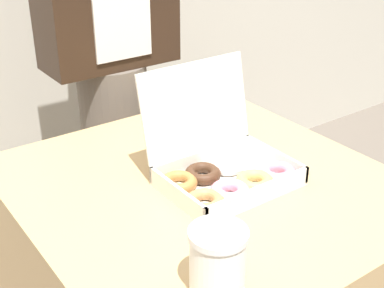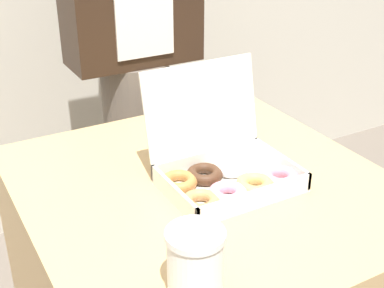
# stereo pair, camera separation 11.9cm
# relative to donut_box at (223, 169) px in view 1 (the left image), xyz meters

# --- Properties ---
(donut_box) EXTENTS (0.32, 0.27, 0.26)m
(donut_box) POSITION_rel_donut_box_xyz_m (0.00, 0.00, 0.00)
(donut_box) COLOR white
(donut_box) RESTS_ON table
(coffee_cup) EXTENTS (0.10, 0.10, 0.13)m
(coffee_cup) POSITION_rel_donut_box_xyz_m (-0.24, -0.28, 0.03)
(coffee_cup) COLOR white
(coffee_cup) RESTS_ON table
(person_customer) EXTENTS (0.44, 0.24, 1.64)m
(person_customer) POSITION_rel_donut_box_xyz_m (0.09, 0.73, 0.09)
(person_customer) COLOR #665B51
(person_customer) RESTS_ON ground_plane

